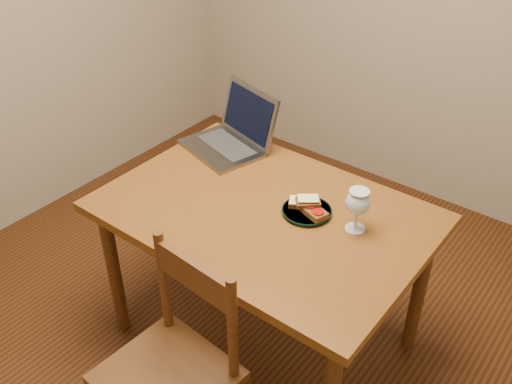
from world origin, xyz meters
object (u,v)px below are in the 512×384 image
Objects in this scene: plate at (307,211)px; chair at (171,363)px; laptop at (234,132)px; table at (264,226)px; milk_glass at (357,210)px.

chair is at bearing -95.01° from plate.
plate is 0.45× the size of laptop.
milk_glass is (0.36, 0.11, 0.18)m from table.
chair is 1.02× the size of laptop.
chair is 0.78m from plate.
laptop is at bearing 121.64° from chair.
chair is at bearing -47.03° from laptop.
laptop reaches higher than milk_glass.
table is at bearing -151.53° from plate.
table is at bearing -163.15° from milk_glass.
table is 7.13× the size of milk_glass.
chair reaches higher than table.
milk_glass reaches higher than table.
plate is (0.06, 0.73, 0.26)m from chair.
plate reaches higher than table.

